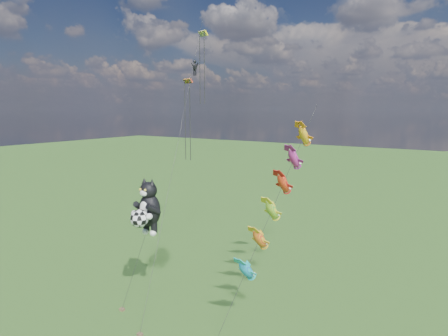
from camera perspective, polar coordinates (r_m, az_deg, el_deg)
The scene contains 4 objects.
ground at distance 38.62m, azimuth -15.79°, elevation -16.86°, with size 300.00×300.00×0.00m, color #194310.
cat_kite_rig at distance 32.52m, azimuth -11.65°, elevation -6.01°, with size 2.30×4.09×10.85m.
fish_windsock_rig at distance 30.65m, azimuth 8.16°, elevation -4.44°, with size 1.80×15.92×17.00m.
parafoil_rig at distance 40.02m, azimuth -4.60°, elevation 13.67°, with size 6.43×16.63×26.36m.
Camera 1 is at (26.55, -22.62, 16.58)m, focal length 30.00 mm.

